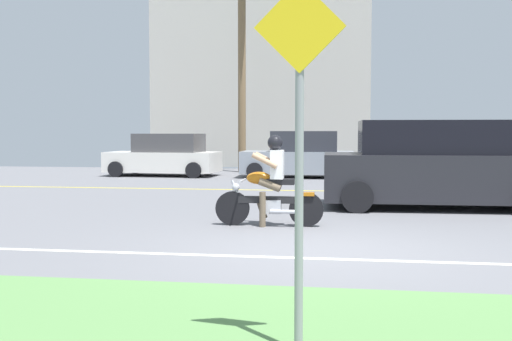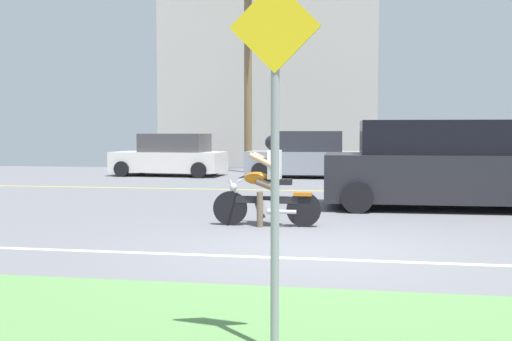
% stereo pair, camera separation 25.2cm
% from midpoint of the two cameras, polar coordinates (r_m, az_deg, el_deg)
% --- Properties ---
extents(ground, '(56.00, 30.00, 0.04)m').
position_cam_midpoint_polar(ground, '(11.20, 7.20, -4.68)').
color(ground, slate).
extents(lane_line_near, '(50.40, 0.12, 0.01)m').
position_cam_midpoint_polar(lane_line_near, '(7.69, 6.03, -8.31)').
color(lane_line_near, silver).
rests_on(lane_line_near, ground).
extents(lane_line_far, '(50.40, 0.12, 0.01)m').
position_cam_midpoint_polar(lane_line_far, '(16.44, 8.01, -1.95)').
color(lane_line_far, yellow).
rests_on(lane_line_far, ground).
extents(motorcyclist, '(1.85, 0.60, 1.55)m').
position_cam_midpoint_polar(motorcyclist, '(10.22, 1.81, -1.64)').
color(motorcyclist, black).
rests_on(motorcyclist, ground).
extents(suv_nearby, '(4.90, 2.36, 1.84)m').
position_cam_midpoint_polar(suv_nearby, '(13.20, 17.48, 0.45)').
color(suv_nearby, '#232328').
rests_on(suv_nearby, ground).
extents(parked_car_0, '(4.12, 2.16, 1.55)m').
position_cam_midpoint_polar(parked_car_0, '(22.30, -7.76, 1.36)').
color(parked_car_0, white).
rests_on(parked_car_0, ground).
extents(parked_car_1, '(3.98, 2.08, 1.64)m').
position_cam_midpoint_polar(parked_car_1, '(21.31, 4.99, 1.38)').
color(parked_car_1, '#8C939E').
rests_on(parked_car_1, ground).
extents(parked_car_2, '(4.48, 2.17, 1.41)m').
position_cam_midpoint_polar(parked_car_2, '(19.72, 18.07, 0.76)').
color(parked_car_2, beige).
rests_on(parked_car_2, ground).
extents(street_sign, '(0.62, 0.06, 2.61)m').
position_cam_midpoint_polar(street_sign, '(4.12, 3.56, 3.57)').
color(street_sign, gray).
rests_on(street_sign, ground).
extents(building_far, '(10.12, 4.00, 7.76)m').
position_cam_midpoint_polar(building_far, '(29.45, 1.63, 8.08)').
color(building_far, '#BCB7AD').
rests_on(building_far, ground).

